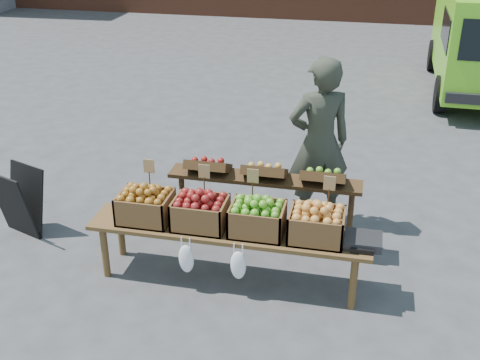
% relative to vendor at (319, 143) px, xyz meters
% --- Properties ---
extents(ground, '(80.00, 80.00, 0.00)m').
position_rel_vendor_xyz_m(ground, '(-0.85, -1.33, -0.96)').
color(ground, '#404042').
extents(vendor, '(0.83, 0.71, 1.93)m').
position_rel_vendor_xyz_m(vendor, '(0.00, 0.00, 0.00)').
color(vendor, '#2E3327').
rests_on(vendor, ground).
extents(chalkboard_sign, '(0.59, 0.45, 0.79)m').
position_rel_vendor_xyz_m(chalkboard_sign, '(-3.14, -1.00, -0.57)').
color(chalkboard_sign, black).
rests_on(chalkboard_sign, ground).
extents(back_table, '(2.10, 0.44, 1.04)m').
position_rel_vendor_xyz_m(back_table, '(-0.49, -0.65, -0.44)').
color(back_table, '#392512').
rests_on(back_table, ground).
extents(display_bench, '(2.70, 0.56, 0.57)m').
position_rel_vendor_xyz_m(display_bench, '(-0.70, -1.37, -0.68)').
color(display_bench, brown).
rests_on(display_bench, ground).
extents(crate_golden_apples, '(0.50, 0.40, 0.28)m').
position_rel_vendor_xyz_m(crate_golden_apples, '(-1.52, -1.37, -0.25)').
color(crate_golden_apples, '#AA6D16').
rests_on(crate_golden_apples, display_bench).
extents(crate_russet_pears, '(0.50, 0.40, 0.28)m').
position_rel_vendor_xyz_m(crate_russet_pears, '(-0.97, -1.37, -0.25)').
color(crate_russet_pears, maroon).
rests_on(crate_russet_pears, display_bench).
extents(crate_red_apples, '(0.50, 0.40, 0.28)m').
position_rel_vendor_xyz_m(crate_red_apples, '(-0.42, -1.37, -0.25)').
color(crate_red_apples, '#467F15').
rests_on(crate_red_apples, display_bench).
extents(crate_green_apples, '(0.50, 0.40, 0.28)m').
position_rel_vendor_xyz_m(crate_green_apples, '(0.13, -1.37, -0.25)').
color(crate_green_apples, gold).
rests_on(crate_green_apples, display_bench).
extents(weighing_scale, '(0.34, 0.30, 0.08)m').
position_rel_vendor_xyz_m(weighing_scale, '(0.55, -1.37, -0.35)').
color(weighing_scale, black).
rests_on(weighing_scale, display_bench).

